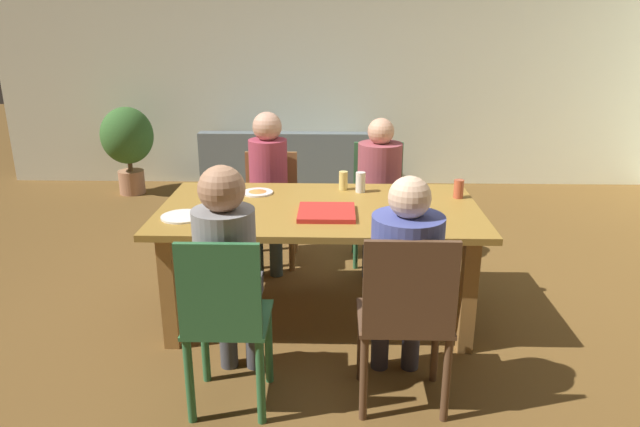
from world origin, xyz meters
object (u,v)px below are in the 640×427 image
object	(u,v)px
person_1	(228,265)
person_2	(405,269)
pizza_box_0	(327,212)
chair_0	(378,195)
drinking_glass_0	(459,189)
plate_0	(258,192)
chair_2	(406,315)
potted_plant	(127,140)
drinking_glass_1	(343,181)
chair_3	(270,203)
person_0	(380,181)
chair_1	(225,320)
plate_1	(183,216)
couch	(291,171)
drinking_glass_2	(360,182)
dining_table	(320,221)

from	to	relation	value
person_1	person_2	distance (m)	0.87
person_2	pizza_box_0	distance (m)	0.80
chair_0	drinking_glass_0	bearing A→B (deg)	-59.85
plate_0	drinking_glass_0	size ratio (longest dim) A/B	1.70
chair_2	potted_plant	xyz separation A→B (m)	(-2.66, 3.81, 0.08)
pizza_box_0	drinking_glass_1	bearing A→B (deg)	78.99
chair_0	chair_3	bearing A→B (deg)	-177.19
person_0	potted_plant	bearing A→B (deg)	143.85
person_2	chair_1	bearing A→B (deg)	-168.82
potted_plant	person_0	bearing A→B (deg)	-36.15
chair_0	chair_1	bearing A→B (deg)	-113.03
chair_2	pizza_box_0	world-z (taller)	chair_2
person_2	plate_1	bearing A→B (deg)	153.79
person_2	potted_plant	distance (m)	4.54
person_0	person_2	world-z (taller)	person_2
couch	chair_0	bearing A→B (deg)	-64.01
pizza_box_0	drinking_glass_0	distance (m)	0.95
person_2	drinking_glass_2	distance (m)	1.21
chair_0	person_0	size ratio (longest dim) A/B	0.81
plate_0	chair_2	bearing A→B (deg)	-55.52
dining_table	chair_2	distance (m)	1.10
person_0	drinking_glass_1	bearing A→B (deg)	-120.99
dining_table	potted_plant	size ratio (longest dim) A/B	2.06
dining_table	person_2	size ratio (longest dim) A/B	1.67
plate_0	potted_plant	distance (m)	3.11
chair_2	plate_1	size ratio (longest dim) A/B	3.69
chair_2	plate_1	xyz separation A→B (m)	(-1.26, 0.76, 0.23)
chair_0	plate_0	world-z (taller)	chair_0
person_0	couch	xyz separation A→B (m)	(-0.85, 1.88, -0.42)
drinking_glass_0	drinking_glass_2	xyz separation A→B (m)	(-0.64, 0.12, 0.01)
chair_1	drinking_glass_1	xyz separation A→B (m)	(0.58, 1.42, 0.31)
pizza_box_0	plate_0	bearing A→B (deg)	137.16
chair_2	drinking_glass_0	size ratio (longest dim) A/B	7.78
chair_3	plate_0	size ratio (longest dim) A/B	4.15
person_1	plate_1	bearing A→B (deg)	120.93
plate_0	person_0	bearing A→B (deg)	34.06
person_2	couch	distance (m)	3.74
chair_0	drinking_glass_2	world-z (taller)	chair_0
chair_3	drinking_glass_2	xyz separation A→B (m)	(0.70, -0.65, 0.36)
person_0	person_1	bearing A→B (deg)	-116.39
drinking_glass_1	person_2	bearing A→B (deg)	-76.82
chair_0	couch	size ratio (longest dim) A/B	0.52
chair_1	pizza_box_0	world-z (taller)	chair_1
drinking_glass_0	potted_plant	size ratio (longest dim) A/B	0.13
person_2	drinking_glass_1	size ratio (longest dim) A/B	9.30
person_0	couch	distance (m)	2.11
couch	person_0	bearing A→B (deg)	-65.82
dining_table	pizza_box_0	xyz separation A→B (m)	(0.05, -0.16, 0.11)
chair_2	chair_3	xyz separation A→B (m)	(-0.87, 1.98, -0.06)
chair_3	drinking_glass_0	distance (m)	1.59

